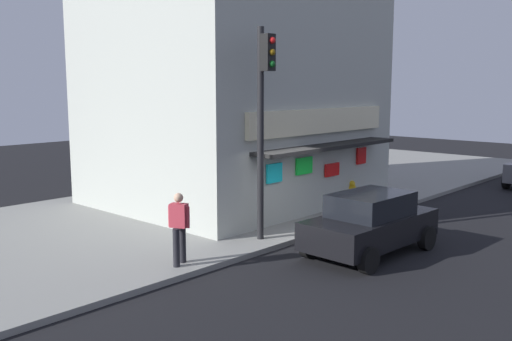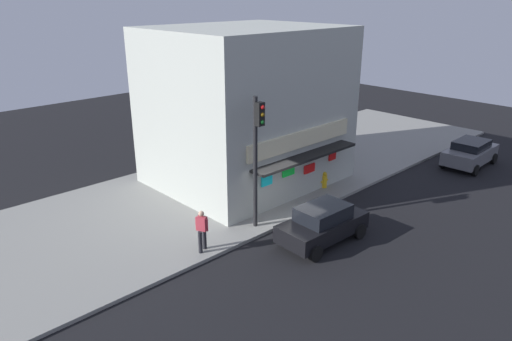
% 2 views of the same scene
% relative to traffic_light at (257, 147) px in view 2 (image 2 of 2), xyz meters
% --- Properties ---
extents(ground_plane, '(63.22, 63.22, 0.00)m').
position_rel_traffic_light_xyz_m(ground_plane, '(1.28, -0.61, -3.77)').
color(ground_plane, black).
extents(sidewalk, '(42.14, 10.06, 0.14)m').
position_rel_traffic_light_xyz_m(sidewalk, '(1.28, 4.41, -3.70)').
color(sidewalk, gray).
rests_on(sidewalk, ground_plane).
extents(corner_building, '(9.13, 8.41, 7.98)m').
position_rel_traffic_light_xyz_m(corner_building, '(3.61, 4.56, 0.36)').
color(corner_building, '#ADB2A8').
rests_on(corner_building, sidewalk).
extents(traffic_light, '(0.32, 0.58, 5.70)m').
position_rel_traffic_light_xyz_m(traffic_light, '(0.00, 0.00, 0.00)').
color(traffic_light, black).
rests_on(traffic_light, sidewalk).
extents(fire_hydrant, '(0.52, 0.28, 0.86)m').
position_rel_traffic_light_xyz_m(fire_hydrant, '(5.59, 0.78, -3.21)').
color(fire_hydrant, gold).
rests_on(fire_hydrant, sidewalk).
extents(trash_can, '(0.47, 0.47, 0.95)m').
position_rel_traffic_light_xyz_m(trash_can, '(2.00, 1.22, -3.15)').
color(trash_can, '#2D2D2D').
rests_on(trash_can, sidewalk).
extents(pedestrian, '(0.53, 0.53, 1.71)m').
position_rel_traffic_light_xyz_m(pedestrian, '(-2.97, -0.02, -2.69)').
color(pedestrian, black).
rests_on(pedestrian, sidewalk).
extents(parked_car_black, '(4.00, 2.09, 1.60)m').
position_rel_traffic_light_xyz_m(parked_car_black, '(1.22, -2.61, -2.95)').
color(parked_car_black, black).
rests_on(parked_car_black, ground_plane).
extents(parked_car_grey, '(4.05, 2.19, 1.55)m').
position_rel_traffic_light_xyz_m(parked_car_grey, '(14.76, -2.79, -2.96)').
color(parked_car_grey, slate).
rests_on(parked_car_grey, ground_plane).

